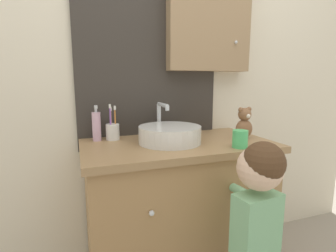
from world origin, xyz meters
The scene contains 8 objects.
wall_back centered at (0.02, 0.62, 1.27)m, with size 3.20×0.18×2.50m.
vanity_counter centered at (0.00, 0.32, 0.42)m, with size 1.00×0.57×0.83m.
sink_basin centered at (-0.04, 0.32, 0.88)m, with size 0.33×0.38×0.20m.
toothbrush_holder centered at (-0.32, 0.49, 0.88)m, with size 0.07×0.07×0.20m.
soap_dispenser centered at (-0.41, 0.50, 0.91)m, with size 0.05×0.05×0.20m.
child_figure centered at (0.15, -0.17, 0.59)m, with size 0.20×0.46×0.93m.
teddy_bear centered at (0.39, 0.28, 0.92)m, with size 0.10×0.08×0.18m.
drinking_cup centered at (0.25, 0.11, 0.88)m, with size 0.08×0.08×0.09m, color #4CC670.
Camera 1 is at (-0.51, -0.96, 1.16)m, focal length 28.00 mm.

